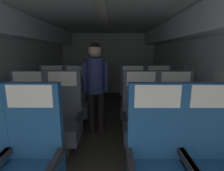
{
  "coord_description": "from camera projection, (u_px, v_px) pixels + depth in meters",
  "views": [
    {
      "loc": [
        0.17,
        0.31,
        1.43
      ],
      "look_at": [
        0.15,
        3.03,
        0.87
      ],
      "focal_mm": 26.48,
      "sensor_mm": 36.0,
      "label": 1
    }
  ],
  "objects": [
    {
      "name": "seat_c_left_aisle",
      "position": [
        77.0,
        101.0,
        3.22
      ],
      "size": [
        0.52,
        0.47,
        1.17
      ],
      "color": "#38383D",
      "rests_on": "ground"
    },
    {
      "name": "seat_b_left_aisle",
      "position": [
        63.0,
        120.0,
        2.32
      ],
      "size": [
        0.52,
        0.47,
        1.17
      ],
      "color": "#38383D",
      "rests_on": "ground"
    },
    {
      "name": "seat_c_right_window",
      "position": [
        133.0,
        101.0,
        3.22
      ],
      "size": [
        0.52,
        0.47,
        1.17
      ],
      "color": "#38383D",
      "rests_on": "ground"
    },
    {
      "name": "seat_b_right_aisle",
      "position": [
        175.0,
        121.0,
        2.3
      ],
      "size": [
        0.52,
        0.47,
        1.17
      ],
      "color": "#38383D",
      "rests_on": "ground"
    },
    {
      "name": "ground",
      "position": [
        104.0,
        134.0,
        2.93
      ],
      "size": [
        3.38,
        6.4,
        0.02
      ],
      "primitive_type": "cube",
      "color": "#3D3833"
    },
    {
      "name": "flight_attendant",
      "position": [
        96.0,
        80.0,
        2.77
      ],
      "size": [
        0.43,
        0.28,
        1.58
      ],
      "rotation": [
        0.0,
        0.0,
        3.16
      ],
      "color": "black",
      "rests_on": "ground"
    },
    {
      "name": "seat_b_left_window",
      "position": [
        28.0,
        120.0,
        2.33
      ],
      "size": [
        0.52,
        0.47,
        1.17
      ],
      "color": "#38383D",
      "rests_on": "ground"
    },
    {
      "name": "seat_a_right_aisle",
      "position": [
        212.0,
        163.0,
        1.43
      ],
      "size": [
        0.52,
        0.47,
        1.17
      ],
      "color": "#38383D",
      "rests_on": "ground"
    },
    {
      "name": "seat_a_right_window",
      "position": [
        157.0,
        163.0,
        1.43
      ],
      "size": [
        0.52,
        0.47,
        1.17
      ],
      "color": "#38383D",
      "rests_on": "ground"
    },
    {
      "name": "seat_c_right_aisle",
      "position": [
        158.0,
        101.0,
        3.21
      ],
      "size": [
        0.52,
        0.47,
        1.17
      ],
      "color": "#38383D",
      "rests_on": "ground"
    },
    {
      "name": "seat_a_left_aisle",
      "position": [
        31.0,
        162.0,
        1.44
      ],
      "size": [
        0.52,
        0.47,
        1.17
      ],
      "color": "#38383D",
      "rests_on": "ground"
    },
    {
      "name": "seat_b_right_window",
      "position": [
        141.0,
        120.0,
        2.31
      ],
      "size": [
        0.52,
        0.47,
        1.17
      ],
      "color": "#38383D",
      "rests_on": "ground"
    },
    {
      "name": "seat_c_left_window",
      "position": [
        52.0,
        101.0,
        3.23
      ],
      "size": [
        0.52,
        0.47,
        1.17
      ],
      "color": "#38383D",
      "rests_on": "ground"
    },
    {
      "name": "fuselage_shell",
      "position": [
        104.0,
        47.0,
        2.85
      ],
      "size": [
        3.26,
        6.05,
        2.08
      ],
      "color": "silver",
      "rests_on": "ground"
    }
  ]
}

